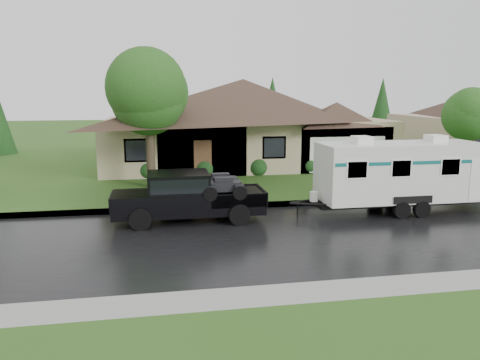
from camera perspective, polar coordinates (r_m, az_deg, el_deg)
name	(u,v)px	position (r m, az deg, el deg)	size (l,w,h in m)	color
ground	(258,221)	(18.14, 2.23, -5.02)	(140.00, 140.00, 0.00)	#32581B
road	(271,236)	(16.27, 3.74, -6.87)	(140.00, 8.00, 0.01)	black
curb	(247,205)	(20.25, 0.87, -3.12)	(140.00, 0.50, 0.15)	gray
lawn	(212,162)	(32.64, -3.40, 2.16)	(140.00, 26.00, 0.15)	#32581B
house_main	(248,112)	(31.51, 0.97, 8.29)	(19.44, 10.80, 6.90)	tan
tree_left_green	(149,96)	(23.61, -11.09, 10.07)	(3.99, 3.99, 6.60)	#382B1E
tree_right_green	(474,116)	(29.00, 26.63, 6.99)	(3.01, 3.01, 4.98)	#382B1E
shrub_row	(258,166)	(27.31, 2.18, 1.71)	(13.60, 1.00, 1.00)	#143814
pickup_truck	(186,195)	(18.02, -6.61, -1.84)	(5.72, 2.17, 1.91)	black
travel_trailer	(399,171)	(20.39, 18.87, 1.00)	(7.05, 2.48, 3.16)	silver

